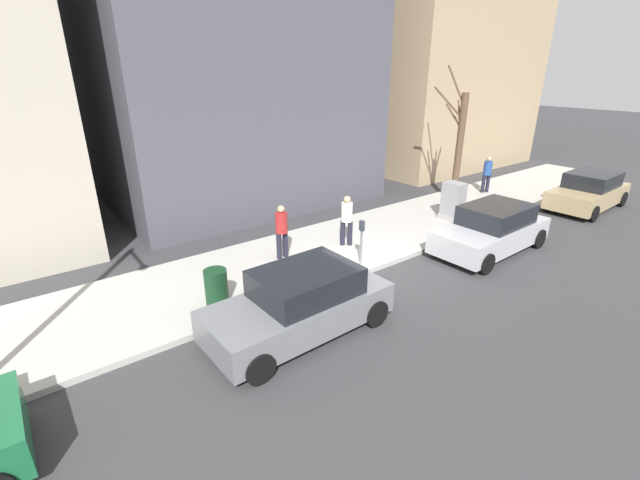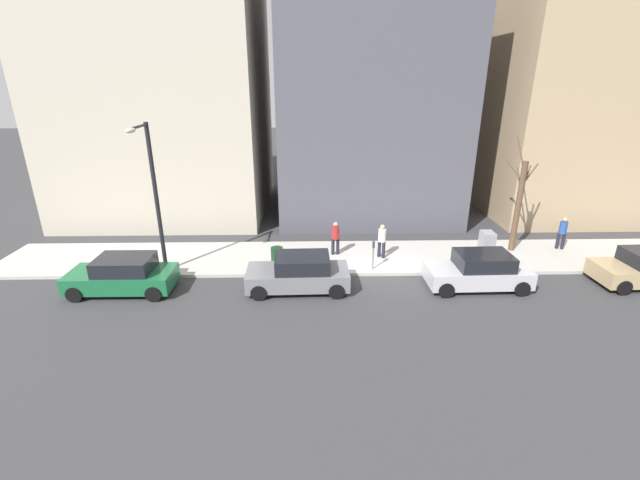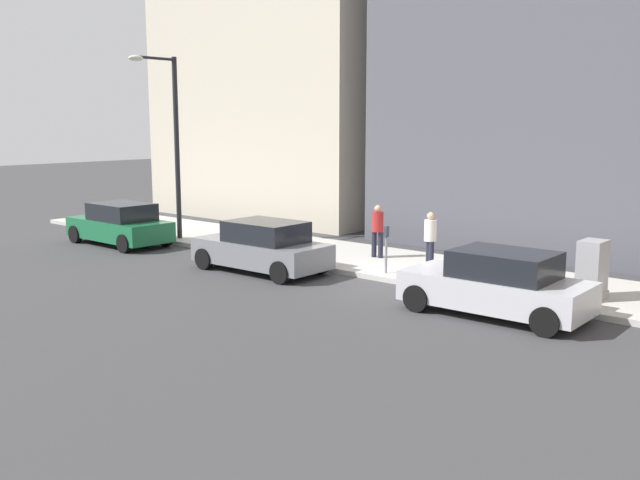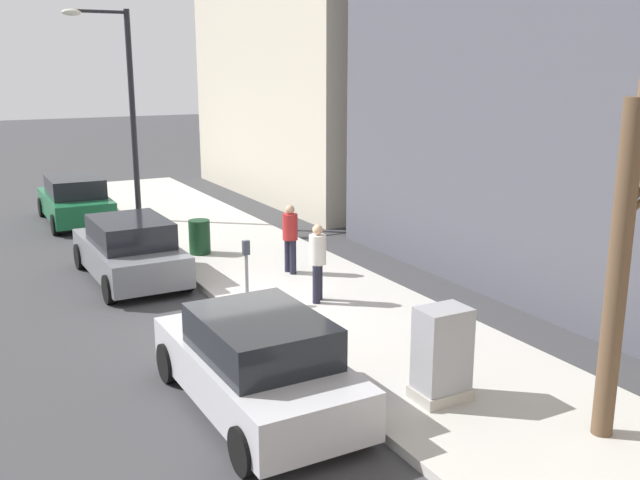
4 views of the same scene
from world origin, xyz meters
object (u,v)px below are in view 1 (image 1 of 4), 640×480
object	(u,v)px
parked_car_silver	(492,229)
office_block_center	(214,25)
pedestrian_midblock	(347,218)
parked_car_tan	(589,191)
trash_bin	(216,287)
parked_car_grey	(301,303)
utility_box	(453,201)
pedestrian_near_meter	(487,172)
pedestrian_far_corner	(282,229)
parking_meter	(361,238)
bare_tree	(459,145)

from	to	relation	value
parked_car_silver	office_block_center	world-z (taller)	office_block_center
pedestrian_midblock	parked_car_tan	bearing A→B (deg)	25.91
parked_car_tan	trash_bin	world-z (taller)	parked_car_tan
parked_car_silver	trash_bin	bearing A→B (deg)	75.59
parked_car_grey	utility_box	world-z (taller)	utility_box
parked_car_silver	pedestrian_near_meter	distance (m)	6.81
pedestrian_far_corner	office_block_center	xyz separation A→B (m)	(8.59, -2.35, 6.11)
trash_bin	office_block_center	size ratio (longest dim) A/B	0.06
parked_car_tan	pedestrian_far_corner	bearing A→B (deg)	74.04
utility_box	pedestrian_near_meter	distance (m)	4.60
parked_car_silver	utility_box	xyz separation A→B (m)	(2.42, -1.25, 0.11)
trash_bin	parking_meter	bearing A→B (deg)	-95.90
utility_box	office_block_center	size ratio (longest dim) A/B	0.10
parked_car_silver	parking_meter	size ratio (longest dim) A/B	3.14
parking_meter	parked_car_grey	bearing A→B (deg)	116.32
parked_car_tan	parking_meter	size ratio (longest dim) A/B	3.15
parked_car_tan	parked_car_grey	size ratio (longest dim) A/B	1.01
bare_tree	trash_bin	world-z (taller)	bare_tree
parked_car_silver	parking_meter	bearing A→B (deg)	68.39
pedestrian_far_corner	trash_bin	bearing A→B (deg)	-159.16
office_block_center	pedestrian_near_meter	bearing A→B (deg)	-131.78
bare_tree	pedestrian_near_meter	world-z (taller)	bare_tree
bare_tree	pedestrian_near_meter	distance (m)	2.93
pedestrian_far_corner	pedestrian_near_meter	bearing A→B (deg)	-2.55
utility_box	office_block_center	xyz separation A→B (m)	(9.52, 4.71, 6.35)
parked_car_tan	utility_box	bearing A→B (deg)	66.84
parked_car_silver	bare_tree	distance (m)	5.24
trash_bin	pedestrian_midblock	size ratio (longest dim) A/B	0.54
parking_meter	parked_car_silver	bearing A→B (deg)	-110.50
parked_car_grey	pedestrian_far_corner	distance (m)	3.82
pedestrian_midblock	utility_box	bearing A→B (deg)	34.62
parked_car_silver	bare_tree	xyz separation A→B (m)	(3.78, -3.12, 1.87)
parking_meter	pedestrian_far_corner	distance (m)	2.39
parked_car_silver	office_block_center	xyz separation A→B (m)	(11.94, 3.46, 6.46)
parked_car_grey	parking_meter	distance (m)	3.68
bare_tree	pedestrian_far_corner	xyz separation A→B (m)	(-0.43, 8.93, -1.52)
parked_car_silver	trash_bin	size ratio (longest dim) A/B	4.70
pedestrian_near_meter	pedestrian_far_corner	distance (m)	11.45
pedestrian_midblock	office_block_center	distance (m)	10.89
parking_meter	parked_car_tan	bearing A→B (deg)	-97.38
parked_car_silver	bare_tree	bearing A→B (deg)	-40.63
bare_tree	parked_car_silver	bearing A→B (deg)	140.48
utility_box	trash_bin	world-z (taller)	utility_box
trash_bin	pedestrian_far_corner	bearing A→B (deg)	-64.25
parked_car_silver	parking_meter	xyz separation A→B (m)	(1.57, 4.21, 0.24)
trash_bin	pedestrian_near_meter	size ratio (longest dim) A/B	0.54
bare_tree	trash_bin	distance (m)	11.98
pedestrian_near_meter	pedestrian_midblock	world-z (taller)	same
parked_car_grey	bare_tree	xyz separation A→B (m)	(3.83, -10.63, 1.87)
bare_tree	pedestrian_midblock	xyz separation A→B (m)	(-0.85, 6.73, -1.52)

